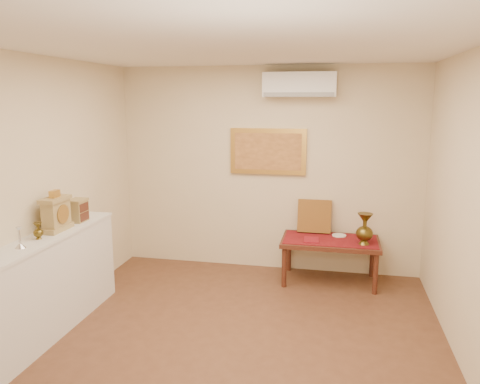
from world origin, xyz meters
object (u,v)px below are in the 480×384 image
(low_table, at_px, (330,245))
(display_ledge, at_px, (49,284))
(mantel_clock, at_px, (56,214))
(wooden_chest, at_px, (78,210))
(brass_urn_tall, at_px, (365,226))

(low_table, bearing_deg, display_ledge, -144.90)
(display_ledge, distance_m, mantel_clock, 0.69)
(mantel_clock, height_order, low_table, mantel_clock)
(wooden_chest, bearing_deg, brass_urn_tall, 21.18)
(wooden_chest, height_order, low_table, wooden_chest)
(mantel_clock, relative_size, low_table, 0.34)
(brass_urn_tall, bearing_deg, display_ledge, -150.28)
(display_ledge, relative_size, mantel_clock, 4.93)
(mantel_clock, height_order, wooden_chest, mantel_clock)
(display_ledge, xyz_separation_m, mantel_clock, (0.01, 0.20, 0.66))
(mantel_clock, bearing_deg, brass_urn_tall, 26.81)
(brass_urn_tall, height_order, mantel_clock, mantel_clock)
(wooden_chest, distance_m, low_table, 3.02)
(brass_urn_tall, distance_m, wooden_chest, 3.29)
(brass_urn_tall, xyz_separation_m, wooden_chest, (-3.05, -1.18, 0.31))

